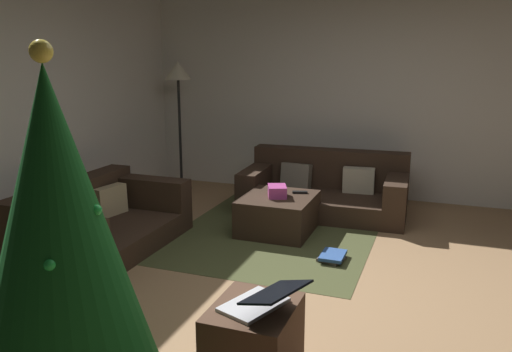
# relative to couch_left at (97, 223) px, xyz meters

# --- Properties ---
(ground_plane) EXTENTS (6.40, 6.40, 0.00)m
(ground_plane) POSITION_rel_couch_left_xyz_m (-0.31, -2.24, -0.25)
(ground_plane) COLOR #93704C
(corner_partition) EXTENTS (0.12, 6.40, 2.60)m
(corner_partition) POSITION_rel_couch_left_xyz_m (2.83, -2.24, 1.05)
(corner_partition) COLOR silver
(corner_partition) RESTS_ON ground_plane
(couch_left) EXTENTS (1.67, 1.00, 0.63)m
(couch_left) POSITION_rel_couch_left_xyz_m (0.00, 0.00, 0.00)
(couch_left) COLOR #332319
(couch_left) RESTS_ON ground_plane
(couch_right) EXTENTS (1.03, 1.91, 0.70)m
(couch_right) POSITION_rel_couch_left_xyz_m (1.94, -1.79, 0.01)
(couch_right) COLOR #332319
(couch_right) RESTS_ON ground_plane
(ottoman) EXTENTS (0.80, 0.72, 0.38)m
(ottoman) POSITION_rel_couch_left_xyz_m (1.05, -1.48, -0.06)
(ottoman) COLOR #332319
(ottoman) RESTS_ON ground_plane
(gift_box) EXTENTS (0.29, 0.26, 0.12)m
(gift_box) POSITION_rel_couch_left_xyz_m (1.03, -1.48, 0.19)
(gift_box) COLOR #B23F8C
(gift_box) RESTS_ON ottoman
(tv_remote) EXTENTS (0.09, 0.17, 0.02)m
(tv_remote) POSITION_rel_couch_left_xyz_m (1.24, -1.66, 0.14)
(tv_remote) COLOR black
(tv_remote) RESTS_ON ottoman
(christmas_tree) EXTENTS (0.92, 0.92, 1.88)m
(christmas_tree) POSITION_rel_couch_left_xyz_m (-2.08, -1.43, 0.75)
(christmas_tree) COLOR brown
(christmas_tree) RESTS_ON ground_plane
(side_table) EXTENTS (0.52, 0.44, 0.49)m
(side_table) POSITION_rel_couch_left_xyz_m (-1.48, -2.16, -0.01)
(side_table) COLOR #4C3323
(side_table) RESTS_ON ground_plane
(laptop) EXTENTS (0.47, 0.48, 0.17)m
(laptop) POSITION_rel_couch_left_xyz_m (-1.50, -2.21, 0.29)
(laptop) COLOR silver
(laptop) RESTS_ON side_table
(book_stack) EXTENTS (0.30, 0.25, 0.06)m
(book_stack) POSITION_rel_couch_left_xyz_m (0.46, -2.19, -0.22)
(book_stack) COLOR #4C423D
(book_stack) RESTS_ON ground_plane
(corner_lamp) EXTENTS (0.36, 0.36, 1.74)m
(corner_lamp) POSITION_rel_couch_left_xyz_m (2.26, 0.31, 1.23)
(corner_lamp) COLOR black
(corner_lamp) RESTS_ON ground_plane
(area_rug) EXTENTS (2.60, 2.00, 0.01)m
(area_rug) POSITION_rel_couch_left_xyz_m (1.05, -1.48, -0.25)
(area_rug) COLOR #414626
(area_rug) RESTS_ON ground_plane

